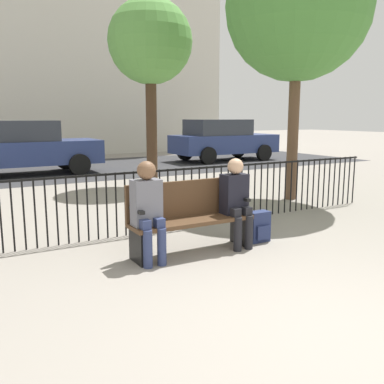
{
  "coord_description": "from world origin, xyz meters",
  "views": [
    {
      "loc": [
        -2.63,
        -2.2,
        1.74
      ],
      "look_at": [
        0.0,
        2.4,
        0.8
      ],
      "focal_mm": 40.0,
      "sensor_mm": 36.0,
      "label": 1
    }
  ],
  "objects_px": {
    "seated_person_0": "(148,206)",
    "seated_person_1": "(236,198)",
    "backpack": "(259,227)",
    "tree_1": "(150,43)",
    "parked_car_1": "(223,139)",
    "tree_0": "(298,8)",
    "park_bench": "(189,215)",
    "parked_car_0": "(24,147)"
  },
  "relations": [
    {
      "from": "seated_person_0",
      "to": "seated_person_1",
      "type": "xyz_separation_m",
      "value": [
        1.28,
        -0.0,
        -0.02
      ]
    },
    {
      "from": "parked_car_0",
      "to": "seated_person_0",
      "type": "bearing_deg",
      "value": -90.0
    },
    {
      "from": "park_bench",
      "to": "seated_person_1",
      "type": "bearing_deg",
      "value": -11.15
    },
    {
      "from": "tree_1",
      "to": "parked_car_0",
      "type": "distance_m",
      "value": 5.17
    },
    {
      "from": "seated_person_1",
      "to": "backpack",
      "type": "relative_size",
      "value": 2.77
    },
    {
      "from": "tree_0",
      "to": "park_bench",
      "type": "bearing_deg",
      "value": -150.56
    },
    {
      "from": "tree_1",
      "to": "seated_person_0",
      "type": "bearing_deg",
      "value": -115.0
    },
    {
      "from": "tree_0",
      "to": "parked_car_0",
      "type": "distance_m",
      "value": 8.61
    },
    {
      "from": "tree_1",
      "to": "parked_car_0",
      "type": "xyz_separation_m",
      "value": [
        -2.5,
        3.67,
        -2.64
      ]
    },
    {
      "from": "park_bench",
      "to": "seated_person_1",
      "type": "height_order",
      "value": "seated_person_1"
    },
    {
      "from": "backpack",
      "to": "tree_0",
      "type": "distance_m",
      "value": 4.96
    },
    {
      "from": "parked_car_0",
      "to": "parked_car_1",
      "type": "height_order",
      "value": "same"
    },
    {
      "from": "parked_car_1",
      "to": "seated_person_1",
      "type": "bearing_deg",
      "value": -122.91
    },
    {
      "from": "seated_person_1",
      "to": "parked_car_1",
      "type": "bearing_deg",
      "value": 57.09
    },
    {
      "from": "seated_person_0",
      "to": "seated_person_1",
      "type": "distance_m",
      "value": 1.28
    },
    {
      "from": "seated_person_0",
      "to": "parked_car_1",
      "type": "bearing_deg",
      "value": 52.02
    },
    {
      "from": "park_bench",
      "to": "tree_0",
      "type": "height_order",
      "value": "tree_0"
    },
    {
      "from": "park_bench",
      "to": "tree_0",
      "type": "xyz_separation_m",
      "value": [
        3.65,
        2.06,
        3.37
      ]
    },
    {
      "from": "park_bench",
      "to": "parked_car_1",
      "type": "bearing_deg",
      "value": 54.07
    },
    {
      "from": "park_bench",
      "to": "parked_car_1",
      "type": "relative_size",
      "value": 0.39
    },
    {
      "from": "backpack",
      "to": "tree_1",
      "type": "bearing_deg",
      "value": 81.49
    },
    {
      "from": "park_bench",
      "to": "seated_person_0",
      "type": "relative_size",
      "value": 1.33
    },
    {
      "from": "tree_0",
      "to": "parked_car_1",
      "type": "bearing_deg",
      "value": 66.59
    },
    {
      "from": "seated_person_1",
      "to": "tree_1",
      "type": "xyz_separation_m",
      "value": [
        1.22,
        5.35,
        2.81
      ]
    },
    {
      "from": "tree_0",
      "to": "parked_car_0",
      "type": "bearing_deg",
      "value": 122.01
    },
    {
      "from": "backpack",
      "to": "parked_car_1",
      "type": "relative_size",
      "value": 0.1
    },
    {
      "from": "tree_0",
      "to": "parked_car_0",
      "type": "height_order",
      "value": "tree_0"
    },
    {
      "from": "backpack",
      "to": "parked_car_1",
      "type": "distance_m",
      "value": 11.18
    },
    {
      "from": "seated_person_0",
      "to": "parked_car_1",
      "type": "relative_size",
      "value": 0.29
    },
    {
      "from": "park_bench",
      "to": "backpack",
      "type": "xyz_separation_m",
      "value": [
        1.07,
        -0.1,
        -0.28
      ]
    },
    {
      "from": "park_bench",
      "to": "tree_1",
      "type": "relative_size",
      "value": 0.36
    },
    {
      "from": "tree_1",
      "to": "parked_car_1",
      "type": "height_order",
      "value": "tree_1"
    },
    {
      "from": "park_bench",
      "to": "seated_person_1",
      "type": "relative_size",
      "value": 1.37
    },
    {
      "from": "backpack",
      "to": "tree_1",
      "type": "relative_size",
      "value": 0.09
    },
    {
      "from": "tree_0",
      "to": "seated_person_0",
      "type": "bearing_deg",
      "value": -152.93
    },
    {
      "from": "seated_person_1",
      "to": "park_bench",
      "type": "bearing_deg",
      "value": 168.85
    },
    {
      "from": "backpack",
      "to": "parked_car_1",
      "type": "height_order",
      "value": "parked_car_1"
    },
    {
      "from": "backpack",
      "to": "parked_car_1",
      "type": "bearing_deg",
      "value": 58.83
    },
    {
      "from": "seated_person_0",
      "to": "seated_person_1",
      "type": "relative_size",
      "value": 1.03
    },
    {
      "from": "backpack",
      "to": "tree_1",
      "type": "distance_m",
      "value": 6.3
    },
    {
      "from": "park_bench",
      "to": "tree_1",
      "type": "distance_m",
      "value": 6.31
    },
    {
      "from": "tree_0",
      "to": "parked_car_1",
      "type": "height_order",
      "value": "tree_0"
    }
  ]
}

